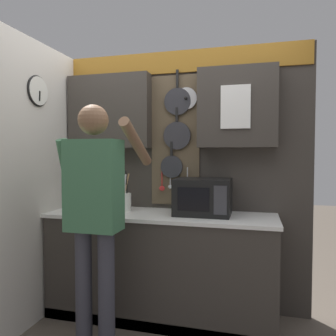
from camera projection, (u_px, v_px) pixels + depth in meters
The scene contains 8 objects.
ground_plane at pixel (161, 316), 2.84m from camera, with size 14.00×14.00×0.00m, color brown.
base_cabinet_counter at pixel (160, 266), 2.82m from camera, with size 1.95×0.59×0.90m.
back_wall_unit at pixel (168, 149), 3.03m from camera, with size 2.52×0.22×2.35m.
side_wall at pixel (28, 182), 2.64m from camera, with size 0.07×1.60×2.35m.
microwave at pixel (203, 197), 2.75m from camera, with size 0.46×0.37×0.30m.
knife_block at pixel (98, 199), 3.00m from camera, with size 0.13×0.16×0.27m.
utensil_crock at pixel (124, 201), 2.94m from camera, with size 0.12×0.12×0.36m.
person at pixel (95, 204), 2.34m from camera, with size 0.54×0.63×1.76m.
Camera 1 is at (0.77, -2.67, 1.41)m, focal length 35.00 mm.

